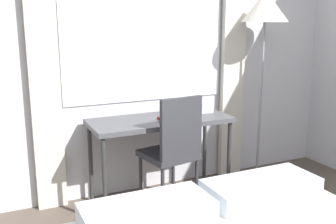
# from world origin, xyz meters

# --- Properties ---
(wall_back_with_window) EXTENTS (5.45, 0.13, 2.70)m
(wall_back_with_window) POSITION_xyz_m (0.03, 2.85, 1.35)
(wall_back_with_window) COLOR silver
(wall_back_with_window) RESTS_ON ground_plane
(desk) EXTENTS (1.21, 0.51, 0.74)m
(desk) POSITION_xyz_m (0.23, 2.52, 0.68)
(desk) COLOR #4C4C51
(desk) RESTS_ON ground_plane
(desk_chair) EXTENTS (0.46, 0.46, 0.98)m
(desk_chair) POSITION_xyz_m (0.24, 2.29, 0.56)
(desk_chair) COLOR #333338
(desk_chair) RESTS_ON ground_plane
(standing_lamp) EXTENTS (0.44, 0.44, 1.82)m
(standing_lamp) POSITION_xyz_m (1.32, 2.57, 1.62)
(standing_lamp) COLOR #4C4C51
(standing_lamp) RESTS_ON ground_plane
(telephone) EXTENTS (0.16, 0.17, 0.12)m
(telephone) POSITION_xyz_m (0.69, 2.60, 0.80)
(telephone) COLOR silver
(telephone) RESTS_ON desk
(book) EXTENTS (0.27, 0.20, 0.02)m
(book) POSITION_xyz_m (0.33, 2.46, 0.76)
(book) COLOR maroon
(book) RESTS_ON desk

